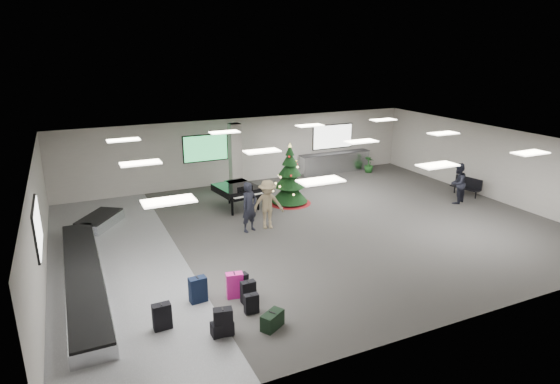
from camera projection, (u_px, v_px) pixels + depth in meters
name	position (u px, v px, depth m)	size (l,w,h in m)	color
ground	(312.00, 228.00, 17.53)	(18.00, 18.00, 0.00)	#3B3936
room_envelope	(296.00, 165.00, 17.26)	(18.02, 14.02, 3.21)	#ADA69E
baggage_carousel	(88.00, 263.00, 14.25)	(2.28, 9.71, 0.43)	silver
service_counter	(335.00, 162.00, 25.13)	(4.05, 0.65, 1.08)	silver
suitcase_0	(223.00, 322.00, 10.97)	(0.48, 0.33, 0.71)	black
suitcase_1	(248.00, 292.00, 12.41)	(0.40, 0.22, 0.62)	black
pink_suitcase	(235.00, 285.00, 12.64)	(0.49, 0.33, 0.73)	#E01D8E
suitcase_3	(241.00, 284.00, 12.80)	(0.43, 0.28, 0.62)	black
navy_suitcase	(198.00, 290.00, 12.41)	(0.48, 0.30, 0.72)	black
suitcase_5	(162.00, 316.00, 11.22)	(0.45, 0.25, 0.68)	black
green_duffel	(272.00, 320.00, 11.29)	(0.68, 0.58, 0.43)	black
suitcase_7	(251.00, 304.00, 11.91)	(0.37, 0.20, 0.54)	black
black_duffel	(222.00, 328.00, 11.03)	(0.52, 0.29, 0.36)	black
christmas_tree	(290.00, 183.00, 20.08)	(1.86, 1.86, 2.66)	maroon
grand_piano	(238.00, 190.00, 19.45)	(1.81, 2.19, 1.14)	black
bench	(467.00, 185.00, 21.23)	(0.72, 1.39, 0.84)	black
traveler_a	(249.00, 207.00, 17.02)	(0.68, 0.44, 1.86)	black
traveler_b	(268.00, 204.00, 17.30)	(1.20, 0.69, 1.85)	#887554
traveler_bench	(458.00, 183.00, 20.10)	(0.86, 0.67, 1.78)	black
potted_plant_left	(293.00, 172.00, 23.91)	(0.42, 0.34, 0.77)	#16441D
potted_plant_right	(369.00, 164.00, 25.15)	(0.49, 0.49, 0.88)	#16441D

